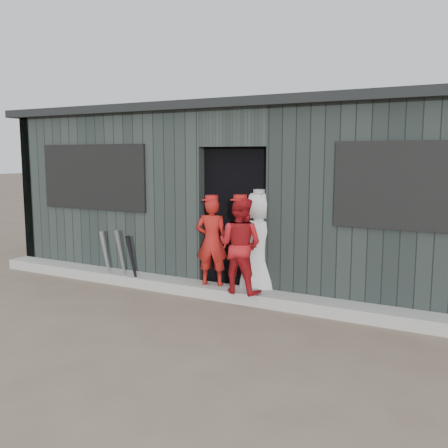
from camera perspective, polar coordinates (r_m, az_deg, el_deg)
The scene contains 9 objects.
ground at distance 5.26m, azimuth -9.57°, elevation -13.28°, with size 80.00×80.00×0.00m, color brown.
curb at distance 6.69m, azimuth 0.08°, elevation -7.85°, with size 8.00×0.36×0.15m, color #9A9A95.
bat_left at distance 7.40m, azimuth -11.63°, elevation -3.75°, with size 0.07×0.07×0.84m, color gray.
bat_mid at distance 7.59m, azimuth -13.33°, elevation -3.67°, with size 0.07×0.07×0.79m, color gray.
bat_right at distance 7.24m, azimuth -10.41°, elevation -4.25°, with size 0.07×0.07×0.77m, color black.
player_red_left at distance 6.67m, azimuth -1.40°, elevation -2.00°, with size 0.43×0.28×1.19m, color #A21814.
player_red_right at distance 6.30m, azimuth 1.85°, elevation -2.43°, with size 0.59×0.46×1.22m, color #A7141A.
player_grey_back at distance 6.62m, azimuth 4.04°, elevation -2.39°, with size 0.69×0.45×1.42m, color silver.
dugout at distance 7.99m, azimuth 5.81°, elevation 3.53°, with size 8.30×3.30×2.62m.
Camera 1 is at (3.04, -3.86, 1.90)m, focal length 40.00 mm.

